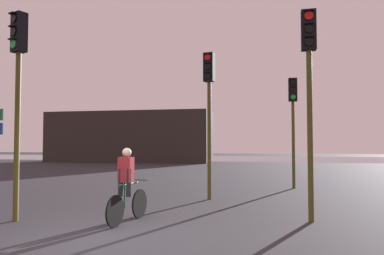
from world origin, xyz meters
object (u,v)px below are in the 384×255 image
traffic_light_far_right (293,111)px  cyclist (127,185)px  traffic_light_near_right (309,74)px  traffic_light_near_left (18,76)px  traffic_light_center (209,97)px  distant_building (129,137)px

traffic_light_far_right → cyclist: 8.50m
traffic_light_near_right → cyclist: bearing=14.2°
traffic_light_near_right → traffic_light_near_left: bearing=11.8°
traffic_light_far_right → cyclist: size_ratio=2.50×
traffic_light_center → cyclist: traffic_light_center is taller
cyclist → traffic_light_center: bearing=80.5°
distant_building → traffic_light_near_left: 27.25m
traffic_light_far_right → traffic_light_near_right: (0.03, -6.31, 0.28)m
cyclist → traffic_light_near_right: bearing=21.7°
traffic_light_near_right → traffic_light_near_left: 6.51m
traffic_light_far_right → cyclist: traffic_light_far_right is taller
traffic_light_center → traffic_light_near_right: 3.90m
cyclist → distant_building: bearing=119.7°
traffic_light_near_left → traffic_light_center: bearing=-109.8°
traffic_light_center → traffic_light_near_right: traffic_light_near_right is taller
distant_building → traffic_light_center: bearing=-62.5°
traffic_light_near_right → traffic_light_far_right: bearing=-89.2°
traffic_light_far_right → traffic_light_near_right: size_ratio=0.91×
traffic_light_near_left → traffic_light_near_right: bearing=-146.5°
traffic_light_near_left → cyclist: 3.48m
traffic_light_near_right → distant_building: bearing=-59.8°
traffic_light_far_right → traffic_light_near_left: size_ratio=0.91×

